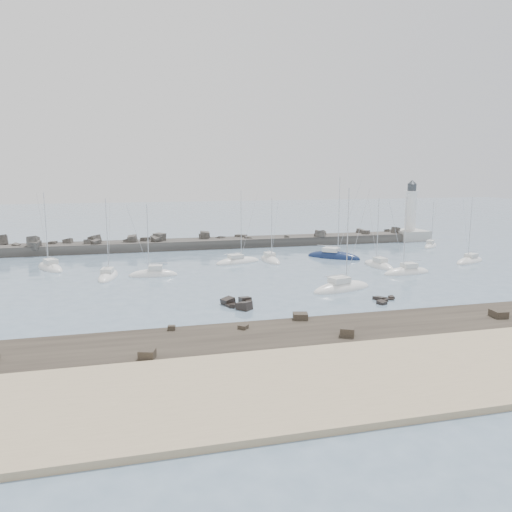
% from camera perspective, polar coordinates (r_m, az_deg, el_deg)
% --- Properties ---
extents(ground, '(400.00, 400.00, 0.00)m').
position_cam_1_polar(ground, '(68.80, -0.15, -3.64)').
color(ground, slate).
rests_on(ground, ground).
extents(sand_strip, '(140.00, 14.00, 1.00)m').
position_cam_1_polar(sand_strip, '(40.07, 11.56, -13.83)').
color(sand_strip, tan).
rests_on(sand_strip, ground).
extents(rock_shelf, '(140.00, 12.17, 1.89)m').
position_cam_1_polar(rock_shelf, '(48.63, 6.41, -9.38)').
color(rock_shelf, black).
rests_on(rock_shelf, ground).
extents(rock_cluster_near, '(3.87, 4.77, 1.47)m').
position_cam_1_polar(rock_cluster_near, '(59.70, -2.01, -5.53)').
color(rock_cluster_near, black).
rests_on(rock_cluster_near, ground).
extents(rock_cluster_far, '(3.31, 3.57, 1.11)m').
position_cam_1_polar(rock_cluster_far, '(63.86, 14.22, -5.03)').
color(rock_cluster_far, black).
rests_on(rock_cluster_far, ground).
extents(breakwater, '(115.00, 7.66, 5.35)m').
position_cam_1_polar(breakwater, '(104.40, -9.66, 0.98)').
color(breakwater, '#312F2C').
rests_on(breakwater, ground).
extents(lighthouse, '(7.00, 7.00, 14.60)m').
position_cam_1_polar(lighthouse, '(121.58, 17.18, 3.22)').
color(lighthouse, '#A1A19C').
rests_on(lighthouse, ground).
extents(sailboat_0, '(6.23, 8.76, 13.53)m').
position_cam_1_polar(sailboat_0, '(88.41, -22.45, -1.30)').
color(sailboat_0, white).
rests_on(sailboat_0, ground).
extents(sailboat_1, '(3.92, 8.45, 12.82)m').
position_cam_1_polar(sailboat_1, '(78.48, -16.54, -2.29)').
color(sailboat_1, white).
rests_on(sailboat_1, ground).
extents(sailboat_2, '(9.05, 5.13, 13.55)m').
position_cam_1_polar(sailboat_2, '(87.33, -2.09, -0.70)').
color(sailboat_2, white).
rests_on(sailboat_2, ground).
extents(sailboat_3, '(7.62, 3.06, 11.96)m').
position_cam_1_polar(sailboat_3, '(77.95, -11.65, -2.15)').
color(sailboat_3, white).
rests_on(sailboat_3, ground).
extents(sailboat_4, '(2.97, 7.79, 12.15)m').
position_cam_1_polar(sailboat_4, '(88.81, 1.64, -0.52)').
color(sailboat_4, white).
rests_on(sailboat_4, ground).
extents(sailboat_5, '(9.80, 5.44, 14.83)m').
position_cam_1_polar(sailboat_5, '(68.47, 9.75, -3.72)').
color(sailboat_5, white).
rests_on(sailboat_5, ground).
extents(sailboat_6, '(9.59, 9.18, 15.97)m').
position_cam_1_polar(sailboat_6, '(93.48, 8.84, -0.11)').
color(sailboat_6, '#101E43').
rests_on(sailboat_6, ground).
extents(sailboat_7, '(8.29, 3.19, 12.93)m').
position_cam_1_polar(sailboat_7, '(81.54, 16.85, -1.85)').
color(sailboat_7, white).
rests_on(sailboat_7, ground).
extents(sailboat_8, '(3.35, 8.03, 12.45)m').
position_cam_1_polar(sailboat_8, '(86.11, 13.83, -1.12)').
color(sailboat_8, white).
rests_on(sailboat_8, ground).
extents(sailboat_9, '(8.11, 5.45, 12.40)m').
position_cam_1_polar(sailboat_9, '(95.39, 23.23, -0.60)').
color(sailboat_9, white).
rests_on(sailboat_9, ground).
extents(sailboat_10, '(6.04, 5.78, 10.34)m').
position_cam_1_polar(sailboat_10, '(111.74, 19.32, 1.04)').
color(sailboat_10, white).
rests_on(sailboat_10, ground).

